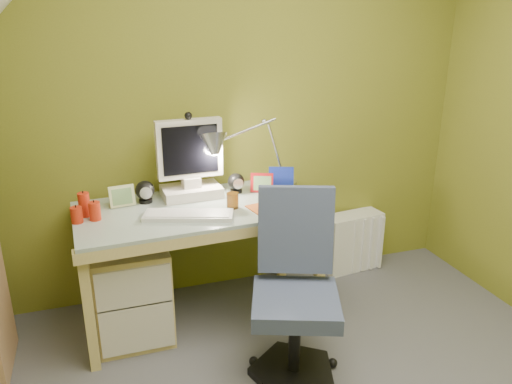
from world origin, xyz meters
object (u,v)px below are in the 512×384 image
object	(u,v)px
monitor	(190,152)
radiator	(352,241)
desk	(200,263)
desk_lamp	(264,138)
task_chair	(296,303)

from	to	relation	value
monitor	radiator	xyz separation A→B (m)	(1.15, 0.09, -0.78)
desk	monitor	size ratio (longest dim) A/B	2.50
desk	desk_lamp	world-z (taller)	desk_lamp
monitor	desk_lamp	world-z (taller)	desk_lamp
desk	radiator	xyz separation A→B (m)	(1.15, 0.27, -0.15)
desk	radiator	size ratio (longest dim) A/B	3.21
task_chair	monitor	bearing A→B (deg)	131.46
desk_lamp	task_chair	xyz separation A→B (m)	(-0.12, -0.84, -0.61)
desk	desk_lamp	bearing A→B (deg)	18.96
monitor	task_chair	size ratio (longest dim) A/B	0.63
desk_lamp	task_chair	bearing A→B (deg)	-86.24
radiator	monitor	bearing A→B (deg)	177.11
monitor	desk_lamp	distance (m)	0.45
monitor	radiator	world-z (taller)	monitor
desk	radiator	world-z (taller)	desk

